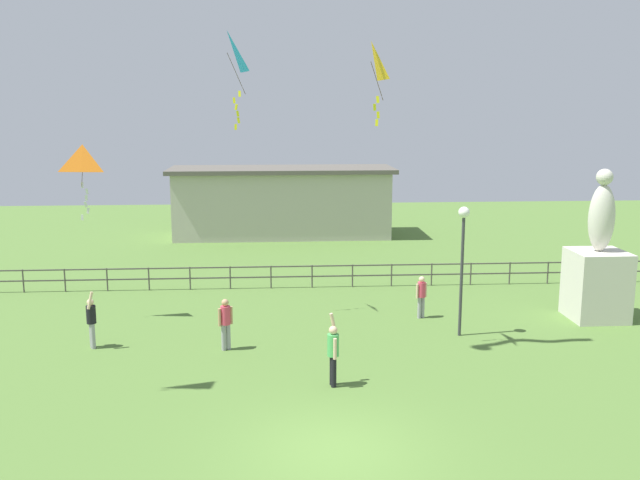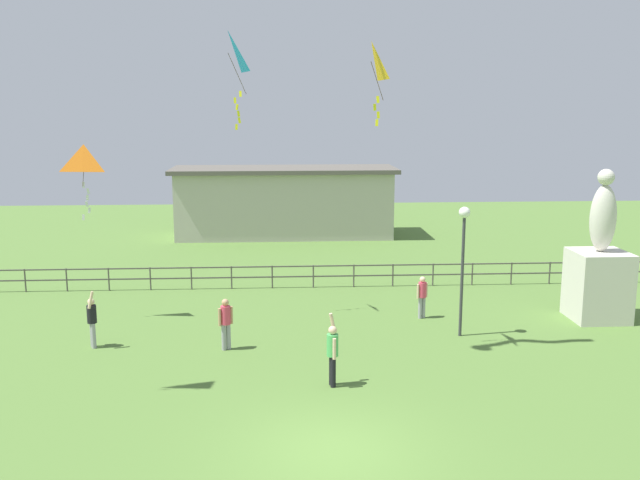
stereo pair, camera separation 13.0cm
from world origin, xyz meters
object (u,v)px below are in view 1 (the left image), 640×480
object	(u,v)px
person_2	(421,294)
person_1	(91,319)
kite_0	(83,161)
person_0	(333,351)
lamppost	(463,242)
kite_3	(228,56)
statue_monument	(597,273)
kite_1	(371,64)
person_3	(226,321)

from	to	relation	value
person_2	person_1	bearing A→B (deg)	-167.29
kite_0	person_0	bearing A→B (deg)	-39.57
person_1	kite_0	distance (m)	5.58
person_0	lamppost	bearing A→B (deg)	41.21
lamppost	person_2	bearing A→B (deg)	113.03
person_1	person_2	xyz separation A→B (m)	(10.80, 2.44, -0.06)
kite_3	statue_monument	bearing A→B (deg)	-4.31
person_2	person_0	bearing A→B (deg)	-121.47
statue_monument	lamppost	size ratio (longest dim) A/B	1.24
person_1	person_2	distance (m)	11.07
person_0	kite_1	size ratio (longest dim) A/B	0.83
lamppost	kite_3	bearing A→B (deg)	161.46
person_0	kite_1	bearing A→B (deg)	64.74
lamppost	person_1	world-z (taller)	lamppost
statue_monument	person_3	xyz separation A→B (m)	(-12.77, -2.42, -0.73)
kite_0	statue_monument	bearing A→B (deg)	-3.50
statue_monument	kite_1	bearing A→B (deg)	-162.09
lamppost	kite_3	xyz separation A→B (m)	(-7.46, 2.50, 5.89)
person_3	kite_0	distance (m)	7.57
lamppost	person_3	distance (m)	7.87
lamppost	kite_3	distance (m)	9.83
statue_monument	person_1	xyz separation A→B (m)	(-16.90, -1.98, -0.73)
lamppost	person_0	distance (m)	6.32
person_0	person_1	world-z (taller)	person_0
statue_monument	lamppost	world-z (taller)	statue_monument
person_3	kite_1	distance (m)	8.77
statue_monument	kite_0	world-z (taller)	kite_0
kite_0	kite_3	world-z (taller)	kite_3
kite_3	person_3	bearing A→B (deg)	-90.91
person_1	person_3	xyz separation A→B (m)	(4.13, -0.44, -0.00)
person_2	kite_0	size ratio (longest dim) A/B	0.59
person_0	person_2	distance (m)	6.95
person_0	person_2	world-z (taller)	person_0
kite_3	person_1	bearing A→B (deg)	-144.96
person_0	person_1	xyz separation A→B (m)	(-7.17, 3.49, -0.06)
kite_0	kite_1	bearing A→B (deg)	-22.45
kite_0	kite_1	xyz separation A→B (m)	(9.21, -3.81, 3.01)
lamppost	person_2	distance (m)	3.12
lamppost	person_1	size ratio (longest dim) A/B	2.31
person_1	person_2	size ratio (longest dim) A/B	1.22
person_1	kite_3	xyz separation A→B (m)	(4.19, 2.94, 8.07)
person_3	person_2	bearing A→B (deg)	23.35
kite_1	person_0	bearing A→B (deg)	-115.26
lamppost	person_3	xyz separation A→B (m)	(-7.51, -0.87, -2.18)
person_1	kite_3	size ratio (longest dim) A/B	0.57
statue_monument	person_2	xyz separation A→B (m)	(-6.11, 0.46, -0.79)
statue_monument	person_0	xyz separation A→B (m)	(-9.73, -5.47, -0.67)
lamppost	person_1	xyz separation A→B (m)	(-11.65, -0.43, -2.18)
lamppost	person_0	world-z (taller)	lamppost
kite_3	kite_0	bearing A→B (deg)	178.60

